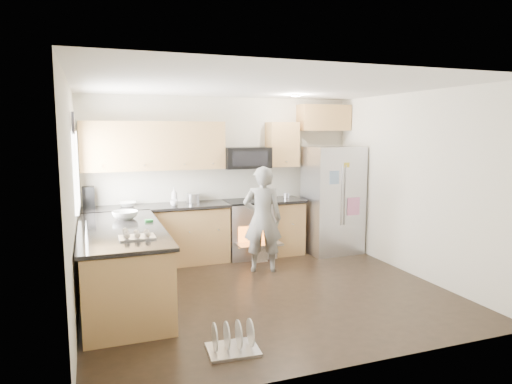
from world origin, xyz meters
name	(u,v)px	position (x,y,z in m)	size (l,w,h in m)	color
ground	(266,292)	(0.00, 0.00, 0.00)	(4.50, 4.50, 0.00)	black
room_shell	(263,162)	(-0.04, 0.02, 1.67)	(4.54, 4.04, 2.62)	beige
back_cabinet_run	(191,201)	(-0.59, 1.75, 0.96)	(4.45, 0.64, 2.50)	tan
peninsula	(122,265)	(-1.75, 0.25, 0.46)	(0.96, 2.36, 1.03)	tan
stove_range	(249,216)	(0.35, 1.69, 0.68)	(0.76, 0.97, 1.79)	#B7B7BC
refrigerator	(333,200)	(1.77, 1.45, 0.90)	(0.90, 0.72, 1.80)	#B7B7BC
person	(262,219)	(0.27, 0.85, 0.78)	(0.57, 0.37, 1.55)	gray
dish_rack	(233,343)	(-0.87, -1.37, 0.08)	(0.50, 0.41, 0.30)	#B7B7BC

